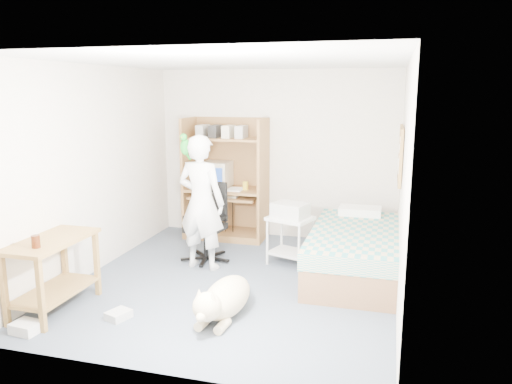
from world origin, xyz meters
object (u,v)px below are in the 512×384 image
(dog, at_px, (224,298))
(office_chair, at_px, (208,233))
(person, at_px, (201,202))
(printer_cart, at_px, (290,233))
(computer_hutch, at_px, (227,184))
(bed, at_px, (355,252))
(side_desk, at_px, (53,264))

(dog, bearing_deg, office_chair, 120.88)
(person, xyz_separation_m, dog, (0.72, -1.27, -0.65))
(printer_cart, bearing_deg, office_chair, -156.08)
(dog, bearing_deg, person, 124.64)
(computer_hutch, relative_size, dog, 1.51)
(person, bearing_deg, bed, -163.68)
(person, bearing_deg, printer_cart, -150.12)
(side_desk, xyz_separation_m, person, (0.99, 1.56, 0.35))
(bed, distance_m, printer_cart, 0.85)
(person, relative_size, dog, 1.41)
(bed, bearing_deg, office_chair, 178.58)
(computer_hutch, distance_m, side_desk, 3.08)
(side_desk, distance_m, person, 1.88)
(bed, distance_m, side_desk, 3.39)
(office_chair, bearing_deg, dog, -55.60)
(bed, xyz_separation_m, office_chair, (-1.91, 0.05, 0.07))
(computer_hutch, height_order, bed, computer_hutch)
(office_chair, height_order, printer_cart, office_chair)
(side_desk, relative_size, printer_cart, 1.59)
(office_chair, bearing_deg, side_desk, -108.42)
(office_chair, height_order, dog, office_chair)
(computer_hutch, xyz_separation_m, side_desk, (-0.85, -2.94, -0.33))
(computer_hutch, bearing_deg, office_chair, -84.98)
(computer_hutch, xyz_separation_m, office_chair, (0.09, -1.07, -0.46))
(office_chair, relative_size, dog, 0.85)
(side_desk, xyz_separation_m, office_chair, (0.94, 1.86, -0.13))
(office_chair, bearing_deg, person, -73.72)
(dog, height_order, printer_cart, printer_cart)
(dog, bearing_deg, computer_hutch, 112.91)
(bed, bearing_deg, printer_cart, 169.73)
(bed, height_order, office_chair, office_chair)
(dog, bearing_deg, side_desk, -165.33)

